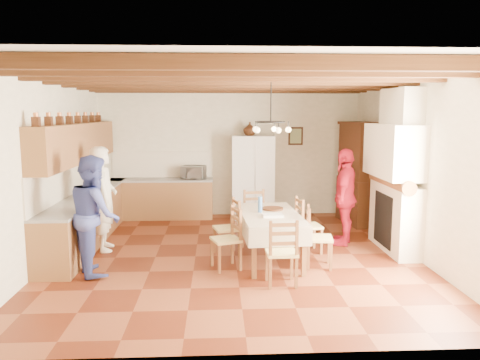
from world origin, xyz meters
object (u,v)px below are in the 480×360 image
at_px(person_woman_blue, 95,215).
at_px(chair_left_far, 227,227).
at_px(hutch, 358,173).
at_px(chair_left_near, 226,238).
at_px(refrigerator, 254,177).
at_px(chair_end_far, 256,216).
at_px(person_woman_red, 345,197).
at_px(chair_right_near, 319,237).
at_px(person_man, 104,199).
at_px(microwave, 193,172).
at_px(chair_right_far, 309,225).
at_px(chair_end_near, 281,251).
at_px(dining_table, 270,218).

bearing_deg(person_woman_blue, chair_left_far, -92.13).
bearing_deg(hutch, chair_left_near, -142.58).
bearing_deg(chair_left_far, refrigerator, 152.64).
bearing_deg(chair_end_far, person_woman_red, -15.30).
bearing_deg(chair_right_near, chair_left_far, 72.75).
distance_m(person_man, microwave, 2.86).
relative_size(chair_right_far, person_man, 0.53).
height_order(chair_end_far, person_woman_red, person_woman_red).
height_order(refrigerator, chair_end_far, refrigerator).
distance_m(chair_right_near, person_woman_blue, 3.44).
distance_m(refrigerator, chair_right_near, 3.62).
xyz_separation_m(chair_right_near, person_man, (-3.55, 1.10, 0.43)).
relative_size(chair_left_near, chair_end_far, 1.00).
bearing_deg(person_woman_blue, chair_right_near, -111.86).
distance_m(chair_end_near, person_man, 3.42).
distance_m(hutch, chair_left_near, 4.14).
relative_size(dining_table, chair_end_far, 1.92).
bearing_deg(chair_right_far, refrigerator, 6.94).
relative_size(chair_end_near, chair_end_far, 1.00).
height_order(person_woman_blue, microwave, person_woman_blue).
bearing_deg(microwave, hutch, 1.32).
xyz_separation_m(refrigerator, chair_right_far, (0.73, -2.73, -0.46)).
relative_size(chair_left_near, chair_right_near, 1.00).
bearing_deg(microwave, chair_left_far, -64.11).
bearing_deg(refrigerator, chair_right_near, -72.41).
distance_m(hutch, chair_end_near, 4.24).
relative_size(dining_table, microwave, 3.50).
height_order(chair_right_far, person_man, person_man).
xyz_separation_m(dining_table, chair_right_far, (0.72, 0.43, -0.22)).
bearing_deg(person_man, dining_table, -115.12).
xyz_separation_m(dining_table, chair_left_far, (-0.69, 0.34, -0.22)).
bearing_deg(chair_right_near, person_woman_red, -22.30).
bearing_deg(chair_end_near, person_woman_blue, -15.06).
bearing_deg(person_man, refrigerator, -59.51).
distance_m(chair_left_near, person_man, 2.41).
height_order(person_man, person_woman_blue, person_man).
distance_m(chair_end_near, chair_end_far, 2.22).
height_order(chair_right_near, person_woman_blue, person_woman_blue).
bearing_deg(chair_end_near, chair_left_far, -64.29).
xyz_separation_m(person_man, microwave, (1.43, 2.47, 0.13)).
relative_size(hutch, person_man, 1.20).
bearing_deg(hutch, chair_right_far, -132.49).
bearing_deg(hutch, chair_left_far, -150.16).
height_order(hutch, chair_end_near, hutch).
relative_size(hutch, chair_right_far, 2.29).
bearing_deg(person_woman_red, chair_left_near, -35.82).
bearing_deg(dining_table, chair_right_near, -25.41).
xyz_separation_m(chair_right_far, person_man, (-3.54, 0.32, 0.43)).
xyz_separation_m(chair_end_near, person_woman_blue, (-2.72, 0.65, 0.41)).
relative_size(refrigerator, chair_end_near, 1.96).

